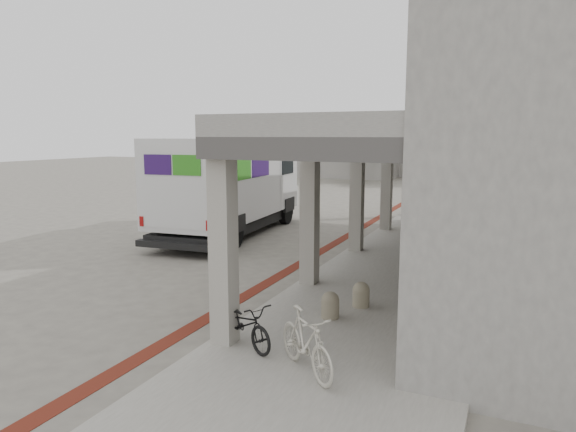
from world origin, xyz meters
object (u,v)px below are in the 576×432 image
at_px(fedex_truck, 230,184).
at_px(bench, 444,277).
at_px(bicycle_black, 244,324).
at_px(bicycle_cream, 306,342).
at_px(utility_cabinet, 434,241).

bearing_deg(fedex_truck, bench, -32.44).
height_order(bicycle_black, bicycle_cream, bicycle_cream).
height_order(bench, utility_cabinet, utility_cabinet).
bearing_deg(bicycle_cream, bench, 26.39).
xyz_separation_m(fedex_truck, bicycle_black, (5.64, -9.22, -1.40)).
height_order(utility_cabinet, bicycle_cream, utility_cabinet).
height_order(utility_cabinet, bicycle_black, utility_cabinet).
relative_size(fedex_truck, bicycle_cream, 5.27).
xyz_separation_m(fedex_truck, bench, (8.34, -4.42, -1.51)).
distance_m(fedex_truck, bicycle_cream, 12.04).
bearing_deg(bicycle_black, bench, -1.97).
xyz_separation_m(utility_cabinet, bicycle_black, (-2.01, -7.88, -0.11)).
relative_size(fedex_truck, utility_cabinet, 8.48).
bearing_deg(utility_cabinet, bicycle_cream, -98.79).
distance_m(bicycle_black, bicycle_cream, 1.44).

